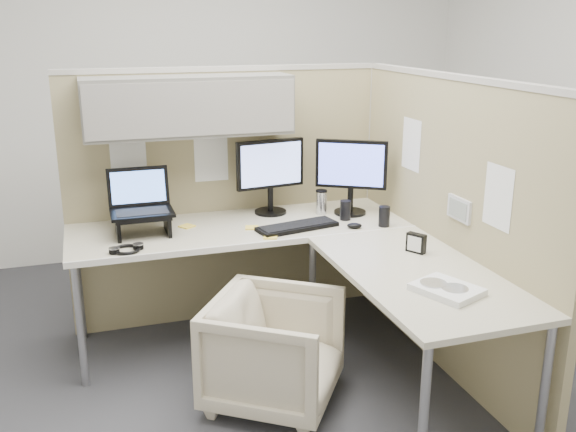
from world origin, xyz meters
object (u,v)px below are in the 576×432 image
object	(u,v)px
desk	(299,250)
keyboard	(297,227)
office_chair	(274,346)
monitor_left	(270,170)

from	to	relation	value
desk	keyboard	world-z (taller)	keyboard
keyboard	desk	bearing A→B (deg)	-117.45
desk	keyboard	xyz separation A→B (m)	(0.07, 0.24, 0.05)
desk	office_chair	size ratio (longest dim) A/B	3.18
monitor_left	desk	bearing A→B (deg)	-99.35
monitor_left	keyboard	bearing A→B (deg)	-88.93
desk	monitor_left	distance (m)	0.68
office_chair	desk	bearing A→B (deg)	-1.85
monitor_left	keyboard	world-z (taller)	monitor_left
office_chair	keyboard	distance (m)	0.78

